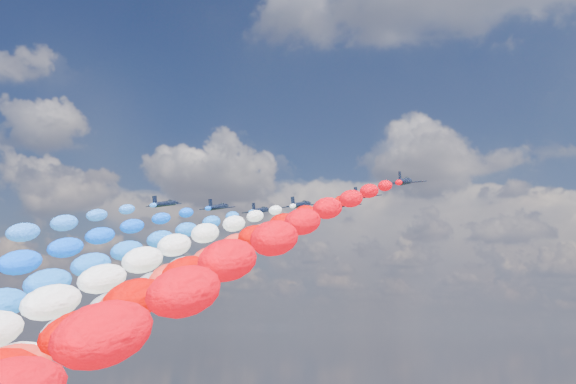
% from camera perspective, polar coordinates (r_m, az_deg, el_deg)
% --- Properties ---
extents(jet_0, '(8.34, 11.25, 4.74)m').
position_cam_1_polar(jet_0, '(157.03, -10.08, -0.96)').
color(jet_0, black).
extents(jet_1, '(8.49, 11.36, 4.74)m').
position_cam_1_polar(jet_1, '(159.44, -5.75, -1.23)').
color(jet_1, black).
extents(jet_2, '(8.60, 11.44, 4.74)m').
position_cam_1_polar(jet_2, '(163.50, -2.30, -1.52)').
color(jet_2, black).
extents(trail_2, '(5.89, 123.58, 47.12)m').
position_cam_1_polar(trail_2, '(108.33, -17.51, -7.65)').
color(trail_2, blue).
extents(jet_3, '(8.76, 11.55, 4.74)m').
position_cam_1_polar(jet_3, '(155.58, 1.05, -1.04)').
color(jet_3, black).
extents(trail_3, '(5.89, 123.58, 47.12)m').
position_cam_1_polar(trail_3, '(98.19, -13.60, -7.55)').
color(trail_3, white).
extents(jet_4, '(8.08, 11.07, 4.74)m').
position_cam_1_polar(jet_4, '(168.80, 2.46, -1.83)').
color(jet_4, black).
extents(trail_4, '(5.89, 123.58, 47.12)m').
position_cam_1_polar(trail_4, '(110.31, -9.76, -8.05)').
color(trail_4, white).
extents(jet_5, '(8.25, 11.19, 4.74)m').
position_cam_1_polar(jet_5, '(155.92, 4.60, -1.03)').
color(jet_5, black).
extents(trail_5, '(5.89, 123.58, 47.12)m').
position_cam_1_polar(trail_5, '(96.26, -7.97, -7.68)').
color(trail_5, red).
extents(jet_6, '(8.67, 11.49, 4.74)m').
position_cam_1_polar(jet_6, '(145.91, 6.15, -0.30)').
color(jet_6, black).
extents(trail_6, '(5.89, 123.58, 47.12)m').
position_cam_1_polar(trail_6, '(85.44, -6.84, -7.29)').
color(trail_6, '#CF0200').
extents(jet_7, '(8.28, 11.21, 4.74)m').
position_cam_1_polar(jet_7, '(133.01, 9.57, 0.85)').
color(jet_7, black).
extents(trail_7, '(5.89, 123.58, 47.12)m').
position_cam_1_polar(trail_7, '(70.78, -2.95, -6.57)').
color(trail_7, '#E7000D').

